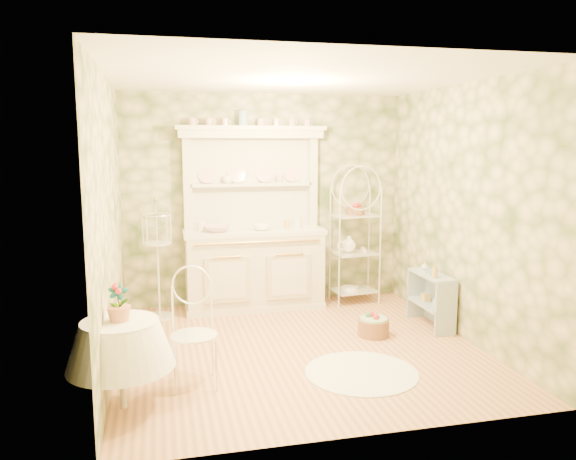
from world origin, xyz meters
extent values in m
plane|color=tan|center=(0.00, 0.00, 0.00)|extent=(3.60, 3.60, 0.00)
plane|color=white|center=(0.00, 0.00, 2.70)|extent=(3.60, 3.60, 0.00)
plane|color=beige|center=(-1.80, 0.00, 1.35)|extent=(3.60, 3.60, 0.00)
plane|color=beige|center=(1.80, 0.00, 1.35)|extent=(3.60, 3.60, 0.00)
plane|color=beige|center=(0.00, 1.80, 1.35)|extent=(3.60, 3.60, 0.00)
plane|color=beige|center=(0.00, -1.80, 1.35)|extent=(3.60, 3.60, 0.00)
cube|color=silver|center=(-0.20, 1.52, 1.15)|extent=(1.87, 0.61, 2.29)
cube|color=white|center=(1.13, 1.51, 0.94)|extent=(0.64, 0.49, 1.88)
cube|color=#A0B2C5|center=(1.64, 0.34, 0.30)|extent=(0.30, 0.72, 0.61)
cylinder|color=white|center=(-1.68, -0.95, 0.39)|extent=(0.80, 0.80, 0.77)
cube|color=white|center=(-1.10, -0.66, 0.43)|extent=(0.49, 0.49, 0.87)
cube|color=white|center=(-1.38, 1.36, 0.72)|extent=(0.38, 0.38, 1.45)
cylinder|color=#8C5E3E|center=(0.88, 0.18, 0.10)|extent=(0.31, 0.31, 0.20)
cylinder|color=white|center=(0.40, -0.74, 0.00)|extent=(1.23, 1.23, 0.01)
imported|color=white|center=(-0.67, 1.45, 1.02)|extent=(0.37, 0.37, 0.08)
imported|color=white|center=(-0.11, 1.44, 1.02)|extent=(0.25, 0.25, 0.07)
imported|color=white|center=(-0.50, 1.68, 1.61)|extent=(0.13, 0.13, 0.10)
imported|color=white|center=(0.16, 1.66, 1.61)|extent=(0.13, 0.13, 0.10)
imported|color=#3F7238|center=(-1.68, -0.97, 0.85)|extent=(0.16, 0.12, 0.30)
imported|color=tan|center=(1.58, 0.17, 0.68)|extent=(0.08, 0.08, 0.16)
imported|color=#89B2CB|center=(1.59, 0.33, 0.65)|extent=(0.06, 0.06, 0.10)
imported|color=silver|center=(1.64, 0.53, 0.65)|extent=(0.10, 0.10, 0.10)
camera|label=1|loc=(-1.36, -5.33, 2.08)|focal=35.00mm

